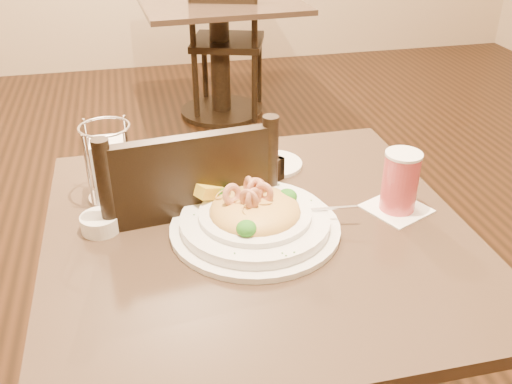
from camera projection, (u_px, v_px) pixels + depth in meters
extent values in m
cylinder|color=black|center=(258.00, 349.00, 1.41)|extent=(0.12, 0.12, 0.66)
cube|color=#4C392B|center=(258.00, 234.00, 1.24)|extent=(0.90, 0.90, 0.03)
cylinder|color=black|center=(222.00, 111.00, 3.67)|extent=(0.52, 0.52, 0.03)
cylinder|color=black|center=(220.00, 59.00, 3.50)|extent=(0.12, 0.12, 0.66)
cube|color=#4C392B|center=(218.00, 1.00, 3.33)|extent=(0.95, 0.95, 0.03)
cube|color=black|center=(184.00, 264.00, 1.56)|extent=(0.46, 0.46, 0.04)
cylinder|color=black|center=(230.00, 279.00, 1.87)|extent=(0.04, 0.04, 0.43)
cylinder|color=black|center=(119.00, 303.00, 1.77)|extent=(0.04, 0.04, 0.43)
cylinder|color=black|center=(267.00, 357.00, 1.58)|extent=(0.04, 0.04, 0.43)
cylinder|color=black|center=(270.00, 208.00, 1.33)|extent=(0.04, 0.04, 0.46)
cylinder|color=black|center=(114.00, 236.00, 1.23)|extent=(0.04, 0.04, 0.46)
cube|color=black|center=(192.00, 183.00, 1.23)|extent=(0.36, 0.07, 0.22)
cube|color=black|center=(228.00, 42.00, 3.49)|extent=(0.53, 0.53, 0.04)
cylinder|color=black|center=(259.00, 71.00, 3.75)|extent=(0.04, 0.04, 0.43)
cylinder|color=black|center=(205.00, 69.00, 3.78)|extent=(0.04, 0.04, 0.43)
cylinder|color=black|center=(255.00, 89.00, 3.44)|extent=(0.04, 0.04, 0.43)
cylinder|color=black|center=(196.00, 88.00, 3.47)|extent=(0.04, 0.04, 0.43)
cylinder|color=black|center=(255.00, 7.00, 3.20)|extent=(0.04, 0.04, 0.46)
cylinder|color=black|center=(191.00, 6.00, 3.22)|extent=(0.04, 0.04, 0.46)
cylinder|color=white|center=(255.00, 228.00, 1.22)|extent=(0.36, 0.36, 0.01)
cylinder|color=white|center=(255.00, 221.00, 1.21)|extent=(0.32, 0.32, 0.02)
cylinder|color=white|center=(255.00, 214.00, 1.20)|extent=(0.24, 0.24, 0.01)
ellipsoid|color=gold|center=(255.00, 211.00, 1.20)|extent=(0.19, 0.19, 0.07)
cube|color=yellow|center=(209.00, 192.00, 1.24)|extent=(0.07, 0.06, 0.05)
cube|color=silver|center=(326.00, 209.00, 1.22)|extent=(0.14, 0.03, 0.01)
cube|color=silver|center=(293.00, 211.00, 1.21)|extent=(0.04, 0.03, 0.00)
torus|color=gold|center=(254.00, 208.00, 1.19)|extent=(0.06, 0.04, 0.04)
torus|color=gold|center=(223.00, 194.00, 1.21)|extent=(0.04, 0.05, 0.03)
torus|color=gold|center=(242.00, 211.00, 1.18)|extent=(0.05, 0.06, 0.04)
torus|color=gold|center=(245.00, 191.00, 1.25)|extent=(0.04, 0.04, 0.01)
torus|color=gold|center=(264.00, 204.00, 1.18)|extent=(0.05, 0.04, 0.03)
torus|color=gold|center=(250.00, 210.00, 1.15)|extent=(0.04, 0.04, 0.02)
torus|color=gold|center=(250.00, 201.00, 1.17)|extent=(0.04, 0.04, 0.01)
torus|color=gold|center=(258.00, 213.00, 1.16)|extent=(0.06, 0.06, 0.03)
torus|color=gold|center=(268.00, 207.00, 1.20)|extent=(0.05, 0.05, 0.02)
torus|color=gold|center=(240.00, 205.00, 1.20)|extent=(0.07, 0.05, 0.05)
torus|color=gold|center=(258.00, 200.00, 1.18)|extent=(0.06, 0.06, 0.04)
torus|color=gold|center=(277.00, 194.00, 1.23)|extent=(0.05, 0.05, 0.02)
torus|color=gold|center=(241.00, 206.00, 1.20)|extent=(0.06, 0.06, 0.03)
torus|color=gold|center=(243.00, 201.00, 1.18)|extent=(0.07, 0.05, 0.05)
torus|color=gold|center=(251.00, 193.00, 1.21)|extent=(0.05, 0.05, 0.02)
torus|color=gold|center=(233.00, 197.00, 1.21)|extent=(0.03, 0.03, 0.02)
torus|color=tan|center=(253.00, 199.00, 1.15)|extent=(0.05, 0.04, 0.05)
torus|color=tan|center=(248.00, 187.00, 1.20)|extent=(0.03, 0.05, 0.05)
torus|color=tan|center=(264.00, 193.00, 1.18)|extent=(0.05, 0.04, 0.05)
torus|color=tan|center=(249.00, 199.00, 1.15)|extent=(0.04, 0.04, 0.05)
torus|color=tan|center=(254.00, 189.00, 1.19)|extent=(0.05, 0.04, 0.05)
torus|color=tan|center=(256.00, 186.00, 1.20)|extent=(0.05, 0.04, 0.05)
torus|color=tan|center=(257.00, 189.00, 1.19)|extent=(0.04, 0.05, 0.05)
torus|color=tan|center=(232.00, 195.00, 1.17)|extent=(0.05, 0.04, 0.05)
ellipsoid|color=#1D6116|center=(287.00, 197.00, 1.23)|extent=(0.04, 0.04, 0.03)
ellipsoid|color=#1D6116|center=(227.00, 194.00, 1.24)|extent=(0.04, 0.04, 0.03)
ellipsoid|color=#1D6116|center=(247.00, 228.00, 1.12)|extent=(0.04, 0.04, 0.03)
cube|color=#266619|center=(235.00, 253.00, 1.09)|extent=(0.00, 0.00, 0.00)
cube|color=#266619|center=(234.00, 189.00, 1.30)|extent=(0.00, 0.00, 0.00)
cube|color=#266619|center=(294.00, 252.00, 1.09)|extent=(0.00, 0.00, 0.00)
cube|color=#266619|center=(311.00, 200.00, 1.26)|extent=(0.00, 0.00, 0.00)
cube|color=#266619|center=(194.00, 215.00, 1.21)|extent=(0.00, 0.00, 0.00)
cube|color=#266619|center=(255.00, 182.00, 1.33)|extent=(0.00, 0.00, 0.00)
cube|color=#266619|center=(195.00, 201.00, 1.26)|extent=(0.00, 0.00, 0.00)
cube|color=#266619|center=(282.00, 253.00, 1.09)|extent=(0.00, 0.00, 0.00)
cube|color=#266619|center=(228.00, 187.00, 1.31)|extent=(0.00, 0.00, 0.00)
cube|color=#266619|center=(279.00, 185.00, 1.32)|extent=(0.00, 0.00, 0.00)
cube|color=#266619|center=(233.00, 189.00, 1.30)|extent=(0.00, 0.00, 0.00)
cube|color=#266619|center=(286.00, 256.00, 1.08)|extent=(0.00, 0.00, 0.00)
cube|color=#266619|center=(226.00, 184.00, 1.32)|extent=(0.00, 0.00, 0.00)
cube|color=white|center=(396.00, 208.00, 1.30)|extent=(0.17, 0.17, 0.00)
cylinder|color=#D14950|center=(400.00, 182.00, 1.26)|extent=(0.08, 0.08, 0.14)
cylinder|color=white|center=(404.00, 154.00, 1.23)|extent=(0.08, 0.08, 0.01)
cube|color=black|center=(229.00, 178.00, 1.41)|extent=(0.27, 0.26, 0.02)
cube|color=black|center=(258.00, 155.00, 1.45)|extent=(0.10, 0.16, 0.04)
cube|color=black|center=(197.00, 182.00, 1.33)|extent=(0.10, 0.16, 0.04)
cube|color=black|center=(208.00, 157.00, 1.44)|extent=(0.19, 0.12, 0.04)
cube|color=black|center=(251.00, 179.00, 1.34)|extent=(0.19, 0.12, 0.04)
cylinder|color=silver|center=(114.00, 196.00, 1.34)|extent=(0.12, 0.12, 0.01)
torus|color=silver|center=(104.00, 127.00, 1.26)|extent=(0.12, 0.12, 0.01)
cube|color=white|center=(110.00, 169.00, 1.31)|extent=(0.08, 0.08, 0.14)
cylinder|color=silver|center=(88.00, 172.00, 1.25)|extent=(0.01, 0.01, 0.18)
cylinder|color=silver|center=(130.00, 168.00, 1.27)|extent=(0.01, 0.01, 0.18)
cylinder|color=silver|center=(89.00, 155.00, 1.33)|extent=(0.01, 0.01, 0.18)
cylinder|color=silver|center=(128.00, 151.00, 1.34)|extent=(0.01, 0.01, 0.18)
cylinder|color=white|center=(273.00, 164.00, 1.48)|extent=(0.16, 0.16, 0.01)
cylinder|color=white|center=(100.00, 223.00, 1.22)|extent=(0.11, 0.11, 0.04)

